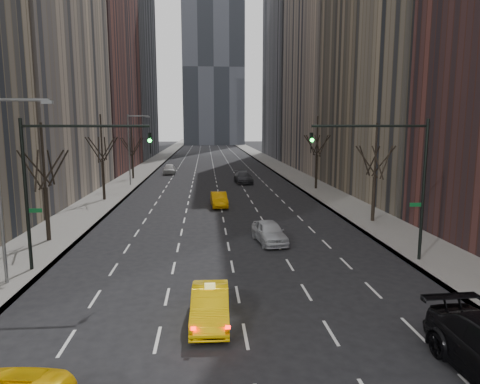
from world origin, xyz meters
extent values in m
cube|color=slate|center=(-12.25, 70.00, 0.07)|extent=(4.50, 320.00, 0.15)
cube|color=slate|center=(12.25, 70.00, 0.07)|extent=(4.50, 320.00, 0.15)
cube|color=brown|center=(-21.50, 66.00, 22.00)|extent=(14.00, 28.00, 44.00)
cube|color=#5E5D62|center=(-21.50, 96.00, 30.00)|extent=(14.00, 30.00, 60.00)
cube|color=tan|center=(21.50, 64.00, 25.00)|extent=(14.00, 28.00, 50.00)
cube|color=#5E5D62|center=(21.50, 95.00, 29.00)|extent=(14.00, 30.00, 58.00)
cylinder|color=black|center=(-12.00, 18.00, 1.93)|extent=(0.28, 0.28, 3.57)
cylinder|color=black|center=(-12.00, 18.00, 5.84)|extent=(0.16, 0.16, 4.25)
cylinder|color=black|center=(-11.85, 18.85, 4.95)|extent=(0.42, 1.80, 2.52)
cylinder|color=black|center=(-11.19, 18.29, 4.95)|extent=(1.74, 0.72, 2.52)
cylinder|color=black|center=(-11.34, 17.45, 4.95)|extent=(1.46, 1.25, 2.52)
cylinder|color=black|center=(-12.15, 17.15, 4.95)|extent=(0.42, 1.80, 2.52)
cylinder|color=black|center=(-12.81, 17.71, 4.95)|extent=(1.74, 0.72, 2.52)
cylinder|color=black|center=(-12.66, 18.55, 4.95)|extent=(1.46, 1.25, 2.52)
cylinder|color=black|center=(-12.00, 34.00, 2.15)|extent=(0.28, 0.28, 3.99)
cylinder|color=black|center=(-12.00, 34.00, 6.52)|extent=(0.16, 0.16, 4.75)
cylinder|color=black|center=(-11.85, 34.85, 5.37)|extent=(0.42, 1.80, 2.52)
cylinder|color=black|center=(-11.19, 34.29, 5.37)|extent=(1.74, 0.72, 2.52)
cylinder|color=black|center=(-11.34, 33.45, 5.37)|extent=(1.46, 1.25, 2.52)
cylinder|color=black|center=(-12.15, 33.15, 5.37)|extent=(0.42, 1.80, 2.52)
cylinder|color=black|center=(-12.81, 33.71, 5.37)|extent=(1.74, 0.72, 2.52)
cylinder|color=black|center=(-12.66, 34.55, 5.37)|extent=(1.46, 1.25, 2.52)
cylinder|color=black|center=(-12.00, 52.00, 1.83)|extent=(0.28, 0.28, 3.36)
cylinder|color=black|center=(-12.00, 52.00, 5.51)|extent=(0.16, 0.16, 4.00)
cylinder|color=black|center=(-11.85, 52.85, 4.74)|extent=(0.42, 1.80, 2.52)
cylinder|color=black|center=(-11.19, 52.29, 4.74)|extent=(1.74, 0.72, 2.52)
cylinder|color=black|center=(-11.34, 51.45, 4.74)|extent=(1.46, 1.25, 2.52)
cylinder|color=black|center=(-12.15, 51.15, 4.74)|extent=(0.42, 1.80, 2.52)
cylinder|color=black|center=(-12.81, 51.71, 4.74)|extent=(1.74, 0.72, 2.52)
cylinder|color=black|center=(-12.66, 52.55, 4.74)|extent=(1.46, 1.25, 2.52)
cylinder|color=black|center=(12.00, 22.00, 1.93)|extent=(0.28, 0.28, 3.57)
cylinder|color=black|center=(12.00, 22.00, 5.84)|extent=(0.16, 0.16, 4.25)
cylinder|color=black|center=(12.15, 22.85, 4.95)|extent=(0.42, 1.80, 2.52)
cylinder|color=black|center=(12.81, 22.29, 4.95)|extent=(1.74, 0.72, 2.52)
cylinder|color=black|center=(12.66, 21.45, 4.95)|extent=(1.46, 1.25, 2.52)
cylinder|color=black|center=(11.85, 21.15, 4.95)|extent=(0.42, 1.80, 2.52)
cylinder|color=black|center=(11.19, 21.71, 4.95)|extent=(1.74, 0.72, 2.52)
cylinder|color=black|center=(11.34, 22.55, 4.95)|extent=(1.46, 1.25, 2.52)
cylinder|color=black|center=(12.00, 40.00, 2.15)|extent=(0.28, 0.28, 3.99)
cylinder|color=black|center=(12.00, 40.00, 6.52)|extent=(0.16, 0.16, 4.75)
cylinder|color=black|center=(12.15, 40.85, 5.37)|extent=(0.42, 1.80, 2.52)
cylinder|color=black|center=(12.81, 40.29, 5.37)|extent=(1.74, 0.72, 2.52)
cylinder|color=black|center=(12.66, 39.45, 5.37)|extent=(1.46, 1.25, 2.52)
cylinder|color=black|center=(11.85, 39.15, 5.37)|extent=(0.42, 1.80, 2.52)
cylinder|color=black|center=(11.19, 39.71, 5.37)|extent=(1.74, 0.72, 2.52)
cylinder|color=black|center=(11.34, 40.55, 5.37)|extent=(1.46, 1.25, 2.52)
cylinder|color=black|center=(-10.80, 12.00, 4.15)|extent=(0.18, 0.18, 8.00)
cylinder|color=black|center=(-7.55, 12.00, 7.75)|extent=(6.50, 0.14, 0.14)
imported|color=black|center=(-4.30, 12.00, 6.85)|extent=(0.18, 0.22, 1.10)
sphere|color=#0CFF33|center=(-4.30, 11.82, 7.00)|extent=(0.20, 0.20, 0.20)
cube|color=#0C5926|center=(-10.40, 12.00, 3.35)|extent=(0.70, 0.04, 0.22)
cylinder|color=black|center=(10.80, 12.00, 4.15)|extent=(0.18, 0.18, 8.00)
cylinder|color=black|center=(7.55, 12.00, 7.75)|extent=(6.50, 0.14, 0.14)
imported|color=black|center=(4.30, 12.00, 6.85)|extent=(0.18, 0.22, 1.10)
sphere|color=#0CFF33|center=(4.30, 11.82, 7.00)|extent=(0.20, 0.20, 0.20)
cube|color=#0C5926|center=(10.40, 12.00, 3.35)|extent=(0.70, 0.04, 0.22)
cylinder|color=slate|center=(-9.90, 10.00, 8.95)|extent=(2.60, 0.14, 0.14)
cube|color=slate|center=(-8.70, 10.00, 8.85)|extent=(0.50, 0.22, 0.15)
cylinder|color=slate|center=(-11.20, 45.00, 4.65)|extent=(0.16, 0.16, 9.00)
cylinder|color=slate|center=(-9.90, 45.00, 8.95)|extent=(2.60, 0.14, 0.14)
cube|color=slate|center=(-8.70, 45.00, 8.85)|extent=(0.50, 0.22, 0.15)
imported|color=#FFC305|center=(-1.30, 5.29, 0.69)|extent=(1.57, 4.25, 1.39)
imported|color=#B0B3B9|center=(2.78, 16.71, 0.73)|extent=(2.28, 4.50, 1.47)
imported|color=#EC9A04|center=(-0.19, 29.82, 0.70)|extent=(1.70, 4.31, 1.40)
imported|color=#313237|center=(3.65, 46.70, 0.76)|extent=(2.45, 5.39, 1.53)
imported|color=silver|center=(-7.28, 58.61, 0.81)|extent=(2.04, 4.80, 1.62)
camera|label=1|loc=(-1.39, -10.86, 7.79)|focal=32.00mm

